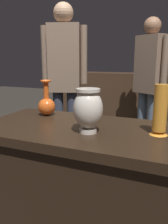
% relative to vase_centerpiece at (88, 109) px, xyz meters
% --- Properties ---
extents(display_plinth, '(1.20, 0.64, 0.80)m').
position_rel_vase_centerpiece_xyz_m(display_plinth, '(-0.08, 0.08, -0.52)').
color(display_plinth, black).
rests_on(display_plinth, ground_plane).
extents(back_display_shelf, '(2.60, 0.40, 0.99)m').
position_rel_vase_centerpiece_xyz_m(back_display_shelf, '(-0.08, 2.28, -0.43)').
color(back_display_shelf, '#422D1E').
rests_on(back_display_shelf, ground_plane).
extents(vase_centerpiece, '(0.16, 0.16, 0.24)m').
position_rel_vase_centerpiece_xyz_m(vase_centerpiece, '(0.00, 0.00, 0.00)').
color(vase_centerpiece, silver).
rests_on(vase_centerpiece, display_plinth).
extents(vase_tall_behind, '(0.09, 0.09, 0.26)m').
position_rel_vase_centerpiece_xyz_m(vase_tall_behind, '(0.35, 0.11, -0.01)').
color(vase_tall_behind, orange).
rests_on(vase_tall_behind, display_plinth).
extents(vase_left_accent, '(0.12, 0.12, 0.25)m').
position_rel_vase_centerpiece_xyz_m(vase_left_accent, '(-0.41, 0.25, -0.05)').
color(vase_left_accent, '#E55B1E').
rests_on(vase_left_accent, display_plinth).
extents(shelf_vase_center, '(0.14, 0.14, 0.12)m').
position_rel_vase_centerpiece_xyz_m(shelf_vase_center, '(-0.08, 2.28, 0.14)').
color(shelf_vase_center, gray).
rests_on(shelf_vase_center, back_display_shelf).
extents(visitor_near_left, '(0.45, 0.28, 1.73)m').
position_rel_vase_centerpiece_xyz_m(visitor_near_left, '(-0.69, 1.05, 0.10)').
color(visitor_near_left, '#333847').
rests_on(visitor_near_left, ground_plane).
extents(visitor_center_back, '(0.40, 0.33, 1.63)m').
position_rel_vase_centerpiece_xyz_m(visitor_center_back, '(0.10, 1.63, 0.03)').
color(visitor_center_back, slate).
rests_on(visitor_center_back, ground_plane).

